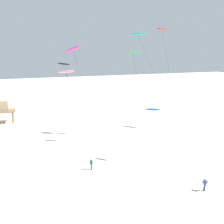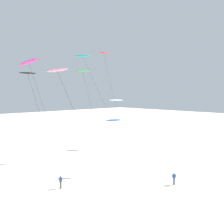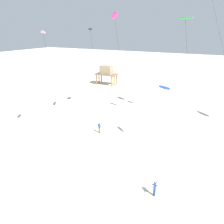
% 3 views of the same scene
% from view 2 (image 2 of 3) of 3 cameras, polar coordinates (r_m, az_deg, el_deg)
% --- Properties ---
extents(ground_plane, '(260.00, 260.00, 0.00)m').
position_cam_2_polar(ground_plane, '(31.69, 5.29, -18.16)').
color(ground_plane, beige).
extents(kite_white, '(4.54, 3.48, 10.93)m').
position_cam_2_polar(kite_white, '(53.56, 0.97, 2.86)').
color(kite_white, white).
rests_on(kite_white, ground).
extents(kite_blue, '(3.97, 2.91, 8.36)m').
position_cam_2_polar(kite_blue, '(36.03, 0.44, -2.10)').
color(kite_blue, blue).
rests_on(kite_blue, ground).
extents(kite_red, '(4.95, 3.35, 20.46)m').
position_cam_2_polar(kite_red, '(47.53, -1.91, 13.65)').
color(kite_red, red).
rests_on(kite_red, ground).
extents(kite_black, '(4.26, 3.40, 14.89)m').
position_cam_2_polar(kite_black, '(31.30, -19.66, 8.47)').
color(kite_black, black).
rests_on(kite_black, ground).
extents(kite_green, '(4.29, 2.73, 16.31)m').
position_cam_2_polar(kite_green, '(41.99, -7.04, 9.54)').
color(kite_green, green).
rests_on(kite_green, ground).
extents(kite_magenta, '(5.27, 4.13, 17.32)m').
position_cam_2_polar(kite_magenta, '(35.83, -19.46, 11.20)').
color(kite_magenta, '#D8339E').
rests_on(kite_magenta, ground).
extents(kite_teal, '(9.09, 6.30, 19.67)m').
position_cam_2_polar(kite_teal, '(46.54, -7.12, 13.19)').
color(kite_teal, teal).
rests_on(kite_teal, ground).
extents(kite_pink, '(5.71, 4.28, 14.70)m').
position_cam_2_polar(kite_pink, '(23.32, -12.89, 9.32)').
color(kite_pink, pink).
rests_on(kite_pink, ground).
extents(kite_flyer_nearest, '(0.66, 0.68, 1.67)m').
position_cam_2_polar(kite_flyer_nearest, '(33.73, 14.80, -15.24)').
color(kite_flyer_nearest, navy).
rests_on(kite_flyer_nearest, ground).
extents(kite_flyer_middle, '(0.69, 0.67, 1.67)m').
position_cam_2_polar(kite_flyer_middle, '(32.20, -12.34, -16.16)').
color(kite_flyer_middle, '#4C4738').
rests_on(kite_flyer_middle, ground).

